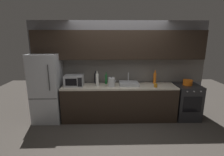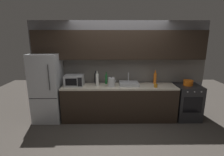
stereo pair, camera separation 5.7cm
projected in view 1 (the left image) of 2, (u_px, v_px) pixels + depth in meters
ground_plane at (122, 138)px, 3.55m from camera, size 10.00×10.00×0.00m
back_wall at (119, 58)px, 4.35m from camera, size 4.59×0.44×2.50m
counter_run at (119, 102)px, 4.32m from camera, size 2.85×0.60×0.90m
refrigerator at (47, 88)px, 4.18m from camera, size 0.68×0.69×1.71m
oven_range at (187, 102)px, 4.36m from camera, size 0.60×0.62×0.90m
microwave at (74, 80)px, 4.17m from camera, size 0.46×0.35×0.27m
sink_basin at (129, 84)px, 4.24m from camera, size 0.48×0.38×0.30m
kettle at (111, 82)px, 4.11m from camera, size 0.20×0.17×0.24m
wine_bottle_green at (106, 79)px, 4.33m from camera, size 0.06×0.06×0.32m
wine_bottle_white at (97, 80)px, 4.14m from camera, size 0.07×0.07×0.38m
wine_bottle_dark at (96, 78)px, 4.38m from camera, size 0.08×0.08×0.33m
wine_bottle_orange at (155, 78)px, 4.35m from camera, size 0.08×0.08×0.35m
mug_amber at (156, 85)px, 4.06m from camera, size 0.08×0.08×0.09m
cooking_pot at (188, 82)px, 4.24m from camera, size 0.23×0.23×0.14m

